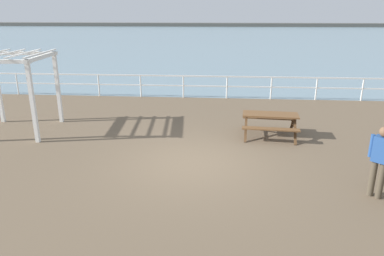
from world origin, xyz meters
The scene contains 7 objects.
ground_plane centered at (0.00, 0.00, -0.10)m, with size 30.00×24.00×0.20m, color brown.
sea_band centered at (0.00, 52.75, 0.00)m, with size 142.00×90.00×0.01m, color gray.
distant_shoreline centered at (0.00, 95.75, 0.00)m, with size 142.00×6.00×1.80m, color #4C4C47.
seaward_railing centered at (0.00, 7.75, 0.76)m, with size 23.07×0.07×1.08m.
picnic_table_near_right centered at (2.40, 2.37, 0.58)m, with size 1.91×1.67×0.80m.
visitor centered at (4.25, -1.59, 0.95)m, with size 0.42×0.39×1.66m.
lattice_pergola centered at (-6.24, 2.20, 2.00)m, with size 2.63×2.74×2.70m.
Camera 1 is at (0.73, -9.04, 3.98)m, focal length 33.22 mm.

